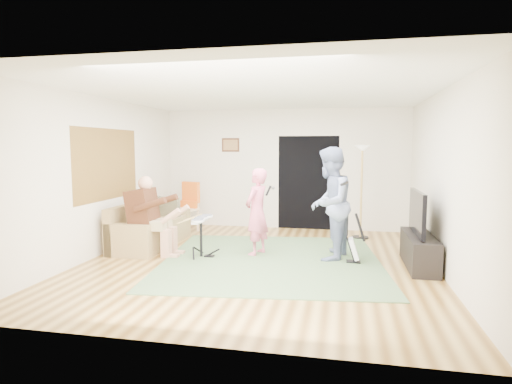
% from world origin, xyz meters
% --- Properties ---
extents(floor, '(6.00, 6.00, 0.00)m').
position_xyz_m(floor, '(0.00, 0.00, 0.00)').
color(floor, brown).
rests_on(floor, ground).
extents(walls, '(5.50, 6.00, 2.70)m').
position_xyz_m(walls, '(0.00, 0.00, 1.35)').
color(walls, beige).
rests_on(walls, floor).
extents(ceiling, '(6.00, 6.00, 0.00)m').
position_xyz_m(ceiling, '(0.00, 0.00, 2.70)').
color(ceiling, white).
rests_on(ceiling, walls).
extents(window_blinds, '(0.00, 2.05, 2.05)m').
position_xyz_m(window_blinds, '(-2.74, 0.20, 1.55)').
color(window_blinds, brown).
rests_on(window_blinds, walls).
extents(doorway, '(2.10, 0.00, 2.10)m').
position_xyz_m(doorway, '(0.55, 2.99, 1.05)').
color(doorway, black).
rests_on(doorway, walls).
extents(picture_frame, '(0.42, 0.03, 0.32)m').
position_xyz_m(picture_frame, '(-1.25, 2.99, 1.90)').
color(picture_frame, '#3F2314').
rests_on(picture_frame, walls).
extents(area_rug, '(3.86, 3.98, 0.02)m').
position_xyz_m(area_rug, '(0.20, 0.13, 0.01)').
color(area_rug, '#4A683F').
rests_on(area_rug, floor).
extents(sofa, '(0.82, 2.00, 0.81)m').
position_xyz_m(sofa, '(-2.29, 0.75, 0.27)').
color(sofa, '#987D4C').
rests_on(sofa, floor).
extents(drummer, '(0.88, 0.49, 1.36)m').
position_xyz_m(drummer, '(-1.87, 0.10, 0.53)').
color(drummer, '#4A2614').
rests_on(drummer, sofa).
extents(drum_kit, '(0.38, 0.68, 0.70)m').
position_xyz_m(drum_kit, '(-1.00, 0.10, 0.31)').
color(drum_kit, black).
rests_on(drum_kit, floor).
extents(singer, '(0.52, 0.63, 1.49)m').
position_xyz_m(singer, '(-0.12, 0.46, 0.75)').
color(singer, '#DB5F7C').
rests_on(singer, floor).
extents(microphone, '(0.06, 0.06, 0.24)m').
position_xyz_m(microphone, '(0.08, 0.46, 1.12)').
color(microphone, black).
rests_on(microphone, singer).
extents(guitarist, '(0.89, 1.04, 1.85)m').
position_xyz_m(guitarist, '(1.11, 0.42, 0.93)').
color(guitarist, '#7482A9').
rests_on(guitarist, floor).
extents(guitar_held, '(0.22, 0.61, 0.26)m').
position_xyz_m(guitar_held, '(1.31, 0.42, 1.26)').
color(guitar_held, white).
rests_on(guitar_held, guitarist).
extents(guitar_spare, '(0.29, 0.26, 0.81)m').
position_xyz_m(guitar_spare, '(1.52, 0.25, 0.23)').
color(guitar_spare, black).
rests_on(guitar_spare, floor).
extents(torchiere_lamp, '(0.34, 0.34, 1.89)m').
position_xyz_m(torchiere_lamp, '(1.69, 2.21, 1.29)').
color(torchiere_lamp, black).
rests_on(torchiere_lamp, floor).
extents(dining_chair, '(0.59, 0.61, 1.09)m').
position_xyz_m(dining_chair, '(-2.05, 2.15, 0.39)').
color(dining_chair, beige).
rests_on(dining_chair, floor).
extents(tv_cabinet, '(0.40, 1.40, 0.50)m').
position_xyz_m(tv_cabinet, '(2.50, 0.23, 0.25)').
color(tv_cabinet, black).
rests_on(tv_cabinet, floor).
extents(television, '(0.06, 1.18, 0.66)m').
position_xyz_m(television, '(2.45, 0.23, 0.85)').
color(television, black).
rests_on(television, tv_cabinet).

